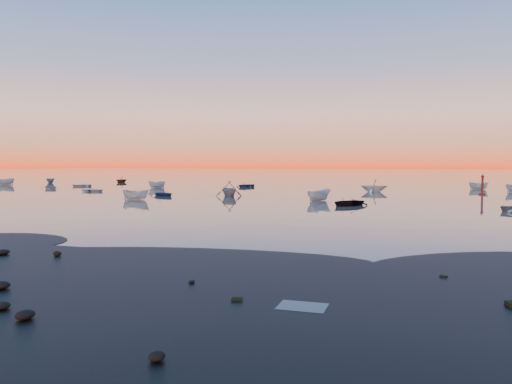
% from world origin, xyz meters
% --- Properties ---
extents(ground, '(600.00, 600.00, 0.00)m').
position_xyz_m(ground, '(0.00, 100.00, 0.00)').
color(ground, '#605850').
rests_on(ground, ground).
extents(mud_lobes, '(140.00, 6.00, 0.07)m').
position_xyz_m(mud_lobes, '(0.00, -1.00, 0.01)').
color(mud_lobes, black).
rests_on(mud_lobes, ground).
extents(moored_fleet, '(124.00, 58.00, 1.20)m').
position_xyz_m(moored_fleet, '(0.00, 53.00, 0.00)').
color(moored_fleet, silver).
rests_on(moored_fleet, ground).
extents(boat_near_left, '(3.94, 3.91, 0.98)m').
position_xyz_m(boat_near_left, '(-39.92, 45.56, 0.00)').
color(boat_near_left, silver).
rests_on(boat_near_left, ground).
extents(boat_near_center, '(1.67, 3.66, 1.25)m').
position_xyz_m(boat_near_center, '(-12.97, 27.86, 0.00)').
color(boat_near_center, silver).
rests_on(boat_near_center, ground).
extents(channel_marker, '(0.83, 0.83, 2.94)m').
position_xyz_m(channel_marker, '(27.37, 50.28, 1.16)').
color(channel_marker, '#4E1210').
rests_on(channel_marker, ground).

